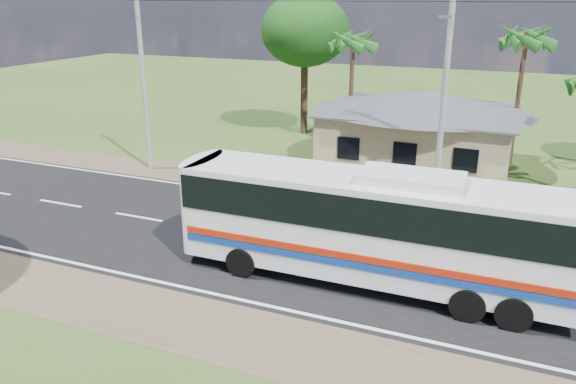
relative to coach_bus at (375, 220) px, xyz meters
name	(u,v)px	position (x,y,z in m)	size (l,w,h in m)	color
ground	(329,251)	(-2.16, 1.87, -2.34)	(120.00, 120.00, 0.00)	#294819
road	(330,250)	(-2.16, 1.87, -2.33)	(120.00, 16.00, 0.03)	black
house	(420,121)	(-1.16, 14.87, 0.30)	(12.40, 10.00, 5.00)	#C5B383
utility_poles	(438,83)	(0.51, 8.36, 3.43)	(32.80, 2.22, 11.00)	#9E9E99
palm_mid	(526,38)	(3.84, 17.37, 4.82)	(2.80, 2.80, 8.20)	#47301E
palm_far	(353,41)	(-6.16, 17.87, 4.34)	(2.80, 2.80, 7.70)	#47301E
tree_behind_house	(305,31)	(-10.16, 19.87, 4.78)	(6.00, 6.00, 9.61)	#47301E
coach_bus	(375,220)	(0.00, 0.00, 0.00)	(13.21, 2.96, 4.09)	silver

